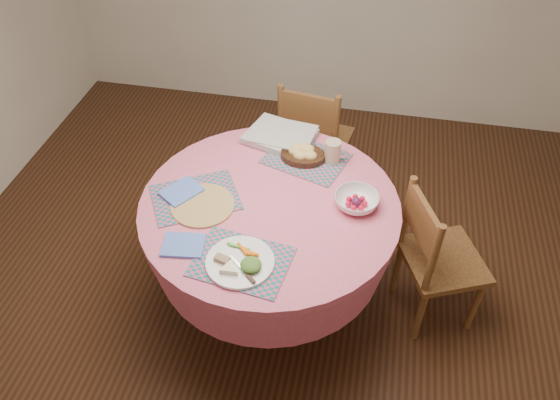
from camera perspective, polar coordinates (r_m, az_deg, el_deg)
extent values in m
plane|color=#331C0F|center=(3.14, -0.91, -10.31)|extent=(4.00, 4.00, 0.00)
cylinder|color=#E06887|center=(2.59, -1.08, -0.66)|extent=(1.24, 1.24, 0.04)
cone|color=#E06887|center=(2.71, -1.04, -3.25)|extent=(1.24, 1.24, 0.30)
cylinder|color=black|center=(2.97, -0.96, -7.78)|extent=(0.14, 0.14, 0.44)
cylinder|color=black|center=(3.12, -0.92, -9.98)|extent=(0.56, 0.56, 0.06)
cube|color=brown|center=(2.91, 16.66, -6.05)|extent=(0.50, 0.51, 0.04)
cylinder|color=brown|center=(3.04, 19.75, -10.23)|extent=(0.05, 0.05, 0.40)
cylinder|color=brown|center=(3.21, 17.24, -5.80)|extent=(0.05, 0.05, 0.40)
cylinder|color=brown|center=(2.92, 14.43, -11.51)|extent=(0.05, 0.05, 0.40)
cylinder|color=brown|center=(3.09, 12.17, -6.81)|extent=(0.05, 0.05, 0.40)
cylinder|color=brown|center=(2.59, 15.68, -6.10)|extent=(0.05, 0.05, 0.45)
cylinder|color=brown|center=(2.78, 13.09, -1.21)|extent=(0.05, 0.05, 0.45)
cube|color=brown|center=(2.62, 14.67, -2.22)|extent=(0.15, 0.31, 0.22)
cube|color=brown|center=(3.50, 3.71, 6.25)|extent=(0.47, 0.46, 0.04)
cylinder|color=brown|center=(3.72, 6.81, 4.45)|extent=(0.04, 0.04, 0.42)
cylinder|color=brown|center=(3.79, 1.87, 5.60)|extent=(0.04, 0.04, 0.42)
cylinder|color=brown|center=(3.48, 5.39, 1.38)|extent=(0.04, 0.04, 0.42)
cylinder|color=brown|center=(3.56, 0.18, 2.67)|extent=(0.04, 0.04, 0.42)
cylinder|color=brown|center=(3.19, 5.82, 7.15)|extent=(0.04, 0.04, 0.47)
cylinder|color=brown|center=(3.27, 0.08, 8.41)|extent=(0.04, 0.04, 0.47)
cube|color=brown|center=(3.17, 2.98, 9.18)|extent=(0.34, 0.08, 0.23)
cube|color=#136D6A|center=(2.33, -4.04, -6.44)|extent=(0.44, 0.35, 0.01)
cube|color=#136D6A|center=(2.63, -8.83, 0.28)|extent=(0.50, 0.46, 0.01)
cube|color=#136D6A|center=(2.83, 2.74, 4.36)|extent=(0.47, 0.41, 0.01)
cylinder|color=#AA8149|center=(2.58, -8.09, -0.55)|extent=(0.30, 0.30, 0.01)
cube|color=#5374D6|center=(2.42, -10.04, -4.68)|extent=(0.20, 0.16, 0.01)
cube|color=#5374D6|center=(2.66, -10.25, 0.85)|extent=(0.22, 0.23, 0.01)
cylinder|color=white|center=(2.32, -4.20, -6.47)|extent=(0.29, 0.29, 0.01)
ellipsoid|color=#2A6221|center=(2.28, -2.83, -6.48)|extent=(0.11, 0.11, 0.04)
cylinder|color=#F7F1C5|center=(2.26, -4.89, -7.34)|extent=(0.10, 0.10, 0.02)
cube|color=#947155|center=(2.29, -6.02, -6.56)|extent=(0.07, 0.05, 0.02)
cube|color=silver|center=(2.28, -3.91, -6.93)|extent=(0.12, 0.11, 0.00)
cylinder|color=black|center=(2.81, 2.41, 4.65)|extent=(0.23, 0.23, 0.03)
ellipsoid|color=#EFC37A|center=(2.79, 1.62, 5.32)|extent=(0.07, 0.06, 0.05)
ellipsoid|color=#EFC37A|center=(2.81, 2.93, 5.53)|extent=(0.07, 0.06, 0.05)
ellipsoid|color=#EFC37A|center=(2.77, 3.18, 4.86)|extent=(0.07, 0.06, 0.05)
ellipsoid|color=#EFC37A|center=(2.77, 2.12, 4.87)|extent=(0.07, 0.06, 0.05)
ellipsoid|color=#EFC37A|center=(2.82, 2.56, 5.71)|extent=(0.07, 0.06, 0.05)
ellipsoid|color=#EFC37A|center=(2.81, 1.81, 5.61)|extent=(0.07, 0.06, 0.05)
cylinder|color=tan|center=(2.78, 5.51, 5.07)|extent=(0.08, 0.08, 0.12)
torus|color=tan|center=(2.78, 6.40, 4.95)|extent=(0.07, 0.01, 0.07)
imported|color=white|center=(2.56, 8.00, -0.11)|extent=(0.26, 0.26, 0.06)
sphere|color=red|center=(2.57, 8.86, -0.39)|extent=(0.03, 0.03, 0.03)
sphere|color=red|center=(2.59, 8.59, 0.13)|extent=(0.03, 0.03, 0.03)
sphere|color=red|center=(2.60, 7.87, 0.34)|extent=(0.03, 0.03, 0.03)
sphere|color=red|center=(2.58, 7.22, 0.10)|extent=(0.03, 0.03, 0.03)
sphere|color=red|center=(2.56, 7.14, -0.42)|extent=(0.03, 0.03, 0.03)
sphere|color=red|center=(2.54, 7.69, -0.83)|extent=(0.03, 0.03, 0.03)
sphere|color=red|center=(2.55, 8.46, -0.82)|extent=(0.03, 0.03, 0.03)
sphere|color=#4F1637|center=(2.57, 7.98, -0.22)|extent=(0.05, 0.05, 0.05)
cube|color=silver|center=(2.94, 0.01, 6.69)|extent=(0.40, 0.35, 0.03)
cube|color=silver|center=(2.93, 0.39, 6.98)|extent=(0.35, 0.29, 0.01)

